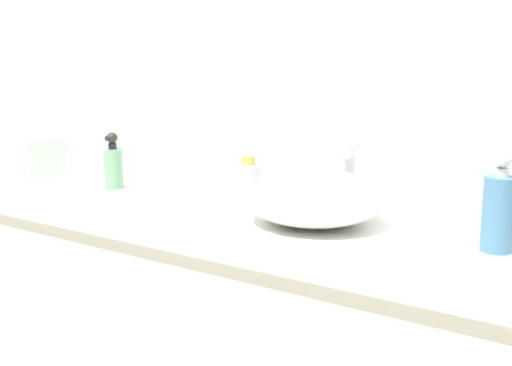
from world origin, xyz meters
name	(u,v)px	position (x,y,z in m)	size (l,w,h in m)	color
bathroom_wall_rear	(311,33)	(0.00, 0.73, 1.30)	(6.00, 0.06, 2.60)	silver
vanity_counter	(213,356)	(-0.11, 0.40, 0.43)	(1.69, 0.58, 0.85)	beige
wall_mirror_panel	(271,3)	(-0.11, 0.69, 1.39)	(1.57, 0.01, 1.06)	#B2BCC6
sink_basin	(313,197)	(0.20, 0.39, 0.92)	(0.33, 0.32, 0.13)	white
faucet	(348,170)	(0.20, 0.57, 0.95)	(0.03, 0.11, 0.17)	silver
soap_dispenser	(113,165)	(-0.48, 0.41, 0.92)	(0.05, 0.05, 0.17)	#6DA57A
lotion_bottle	(499,209)	(0.61, 0.40, 0.94)	(0.06, 0.06, 0.21)	teal
perfume_bottle	(248,180)	(-0.08, 0.53, 0.90)	(0.07, 0.07, 0.12)	silver
tissue_box	(40,155)	(-0.81, 0.41, 0.92)	(0.16, 0.16, 0.17)	silver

